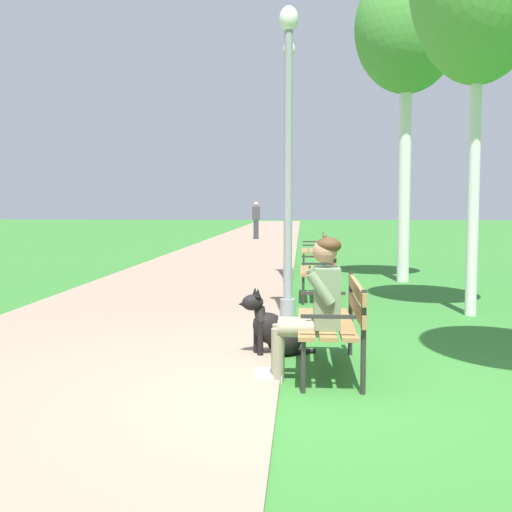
# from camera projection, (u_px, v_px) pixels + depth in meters

# --- Properties ---
(ground_plane) EXTENTS (120.00, 120.00, 0.00)m
(ground_plane) POSITION_uv_depth(u_px,v_px,m) (305.00, 397.00, 5.12)
(ground_plane) COLOR #33752D
(paved_path) EXTENTS (3.89, 60.00, 0.04)m
(paved_path) POSITION_uv_depth(u_px,v_px,m) (255.00, 238.00, 29.14)
(paved_path) COLOR gray
(paved_path) RESTS_ON ground
(park_bench_near) EXTENTS (0.55, 1.50, 0.85)m
(park_bench_near) POSITION_uv_depth(u_px,v_px,m) (336.00, 316.00, 5.86)
(park_bench_near) COLOR olive
(park_bench_near) RESTS_ON ground
(park_bench_mid) EXTENTS (0.55, 1.50, 0.85)m
(park_bench_mid) POSITION_uv_depth(u_px,v_px,m) (322.00, 267.00, 10.48)
(park_bench_mid) COLOR olive
(park_bench_mid) RESTS_ON ground
(park_bench_far) EXTENTS (0.55, 1.50, 0.85)m
(park_bench_far) POSITION_uv_depth(u_px,v_px,m) (316.00, 248.00, 14.99)
(park_bench_far) COLOR olive
(park_bench_far) RESTS_ON ground
(person_seated_on_near_bench) EXTENTS (0.74, 0.49, 1.25)m
(person_seated_on_near_bench) POSITION_uv_depth(u_px,v_px,m) (314.00, 303.00, 5.56)
(person_seated_on_near_bench) COLOR gray
(person_seated_on_near_bench) RESTS_ON ground
(dog_black) EXTENTS (0.79, 0.46, 0.71)m
(dog_black) POSITION_uv_depth(u_px,v_px,m) (275.00, 331.00, 6.48)
(dog_black) COLOR black
(dog_black) RESTS_ON ground
(lamp_post_near) EXTENTS (0.24, 0.24, 4.02)m
(lamp_post_near) POSITION_uv_depth(u_px,v_px,m) (288.00, 161.00, 8.26)
(lamp_post_near) COLOR gray
(lamp_post_near) RESTS_ON ground
(lamp_post_mid) EXTENTS (0.24, 0.24, 4.62)m
(lamp_post_mid) POSITION_uv_depth(u_px,v_px,m) (289.00, 160.00, 12.38)
(lamp_post_mid) COLOR gray
(lamp_post_mid) RESTS_ON ground
(birch_tree_third) EXTENTS (2.02, 1.87, 6.18)m
(birch_tree_third) POSITION_uv_depth(u_px,v_px,m) (407.00, 32.00, 12.44)
(birch_tree_third) COLOR silver
(birch_tree_third) RESTS_ON ground
(pedestrian_distant) EXTENTS (0.32, 0.22, 1.65)m
(pedestrian_distant) POSITION_uv_depth(u_px,v_px,m) (256.00, 221.00, 28.00)
(pedestrian_distant) COLOR #383842
(pedestrian_distant) RESTS_ON ground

